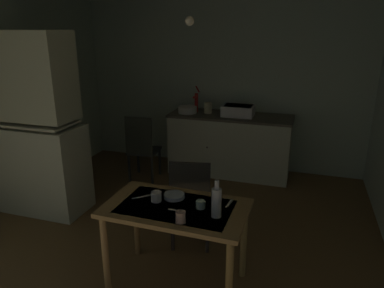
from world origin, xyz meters
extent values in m
plane|color=brown|center=(0.00, 0.00, 0.00)|extent=(5.26, 5.26, 0.00)
cube|color=#B4C9B8|center=(0.00, 2.09, 1.24)|extent=(4.36, 0.10, 2.49)
cube|color=beige|center=(-1.63, -0.04, 0.52)|extent=(0.97, 0.53, 1.03)
cube|color=beige|center=(-1.63, -0.04, 1.59)|extent=(0.89, 0.45, 0.95)
cube|color=beige|center=(-1.63, -0.07, 1.08)|extent=(0.87, 0.48, 0.02)
cube|color=beige|center=(0.22, 1.72, 0.43)|extent=(1.74, 0.60, 0.86)
cube|color=#585345|center=(0.22, 1.72, 0.87)|extent=(1.77, 0.63, 0.03)
sphere|color=#2D2823|center=(-0.04, 1.40, 0.47)|extent=(0.02, 0.02, 0.02)
cube|color=white|center=(0.33, 1.72, 0.96)|extent=(0.44, 0.34, 0.15)
cube|color=black|center=(0.33, 1.72, 1.03)|extent=(0.38, 0.28, 0.01)
cylinder|color=#B21E19|center=(-0.31, 1.77, 1.03)|extent=(0.05, 0.05, 0.28)
cylinder|color=#B21E19|center=(-0.31, 1.70, 1.13)|extent=(0.03, 0.12, 0.03)
cylinder|color=#AA110D|center=(-0.31, 1.83, 1.22)|extent=(0.02, 0.16, 0.12)
cylinder|color=white|center=(-0.41, 1.67, 0.94)|extent=(0.27, 0.27, 0.10)
cylinder|color=beige|center=(-0.12, 1.75, 0.97)|extent=(0.11, 0.11, 0.16)
cube|color=olive|center=(0.31, -0.83, 0.71)|extent=(1.16, 0.69, 0.04)
cube|color=white|center=(0.31, -0.83, 0.73)|extent=(0.91, 0.54, 0.00)
cylinder|color=olive|center=(-0.20, -1.09, 0.35)|extent=(0.06, 0.06, 0.70)
cylinder|color=olive|center=(0.82, -1.11, 0.35)|extent=(0.06, 0.06, 0.70)
cylinder|color=olive|center=(-0.19, -0.55, 0.35)|extent=(0.06, 0.06, 0.70)
cylinder|color=olive|center=(0.83, -0.57, 0.35)|extent=(0.06, 0.06, 0.70)
cube|color=#282323|center=(0.25, -0.20, 0.44)|extent=(0.47, 0.47, 0.03)
cube|color=#2A2823|center=(0.28, -0.38, 0.70)|extent=(0.38, 0.10, 0.49)
cylinder|color=#282323|center=(0.38, 0.00, 0.21)|extent=(0.04, 0.04, 0.42)
cylinder|color=#282323|center=(0.05, -0.06, 0.21)|extent=(0.04, 0.04, 0.42)
cylinder|color=#282323|center=(0.45, -0.33, 0.21)|extent=(0.04, 0.04, 0.42)
cylinder|color=#282323|center=(0.11, -0.40, 0.21)|extent=(0.04, 0.04, 0.42)
cube|color=#232628|center=(-0.89, 1.15, 0.42)|extent=(0.43, 0.43, 0.03)
cube|color=#232823|center=(-0.88, 0.96, 0.69)|extent=(0.38, 0.05, 0.52)
cylinder|color=#232628|center=(-0.74, 1.33, 0.20)|extent=(0.04, 0.04, 0.40)
cylinder|color=#232628|center=(-1.08, 1.31, 0.20)|extent=(0.04, 0.04, 0.40)
cylinder|color=#232628|center=(-0.71, 0.99, 0.20)|extent=(0.04, 0.04, 0.40)
cylinder|color=#232628|center=(-1.05, 0.97, 0.20)|extent=(0.04, 0.04, 0.40)
cylinder|color=#9EB2C6|center=(0.25, -0.69, 0.75)|extent=(0.18, 0.18, 0.03)
cylinder|color=tan|center=(0.43, -1.05, 0.78)|extent=(0.08, 0.08, 0.09)
cylinder|color=white|center=(0.13, -0.79, 0.77)|extent=(0.09, 0.09, 0.08)
cylinder|color=#ADD1C1|center=(0.51, -0.80, 0.76)|extent=(0.07, 0.07, 0.06)
cylinder|color=#B7BCC1|center=(0.66, -0.89, 0.85)|extent=(0.08, 0.08, 0.23)
cylinder|color=#B7BCC1|center=(0.66, -0.89, 0.99)|extent=(0.03, 0.03, 0.07)
cube|color=silver|center=(0.00, -0.75, 0.73)|extent=(0.17, 0.15, 0.00)
cube|color=beige|center=(0.71, -0.66, 0.73)|extent=(0.04, 0.14, 0.00)
cube|color=beige|center=(0.34, -0.89, 0.73)|extent=(0.12, 0.02, 0.00)
sphere|color=#F9EFCC|center=(0.20, -0.11, 2.15)|extent=(0.08, 0.08, 0.08)
camera|label=1|loc=(1.22, -3.24, 2.10)|focal=33.58mm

